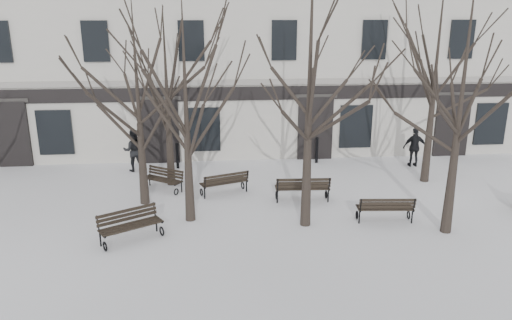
{
  "coord_description": "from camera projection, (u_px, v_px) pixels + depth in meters",
  "views": [
    {
      "loc": [
        -1.08,
        -14.05,
        6.75
      ],
      "look_at": [
        0.36,
        3.0,
        1.52
      ],
      "focal_mm": 35.0,
      "sensor_mm": 36.0,
      "label": 1
    }
  ],
  "objects": [
    {
      "name": "ground",
      "position": [
        253.0,
        235.0,
        15.45
      ],
      "size": [
        100.0,
        100.0,
        0.0
      ],
      "primitive_type": "plane",
      "color": "white",
      "rests_on": "ground"
    },
    {
      "name": "tree_1",
      "position": [
        185.0,
        86.0,
        15.28
      ],
      "size": [
        4.97,
        4.97,
        7.1
      ],
      "color": "black",
      "rests_on": "ground"
    },
    {
      "name": "tree_4",
      "position": [
        137.0,
        81.0,
        16.73
      ],
      "size": [
        4.91,
        4.91,
        7.01
      ],
      "color": "black",
      "rests_on": "ground"
    },
    {
      "name": "tree_5",
      "position": [
        166.0,
        76.0,
        18.66
      ],
      "size": [
        4.8,
        4.8,
        6.86
      ],
      "color": "black",
      "rests_on": "ground"
    },
    {
      "name": "building",
      "position": [
        233.0,
        32.0,
        26.18
      ],
      "size": [
        40.4,
        10.2,
        11.4
      ],
      "color": "#B8B4AA",
      "rests_on": "ground"
    },
    {
      "name": "bollard_a",
      "position": [
        177.0,
        155.0,
        21.72
      ],
      "size": [
        0.15,
        0.15,
        1.15
      ],
      "color": "black",
      "rests_on": "ground"
    },
    {
      "name": "bench_0",
      "position": [
        130.0,
        224.0,
        14.99
      ],
      "size": [
        1.94,
        1.53,
        0.95
      ],
      "rotation": [
        0.0,
        0.0,
        0.53
      ],
      "color": "black",
      "rests_on": "ground"
    },
    {
      "name": "tree_6",
      "position": [
        438.0,
        52.0,
        18.78
      ],
      "size": [
        5.78,
        5.78,
        8.25
      ],
      "color": "black",
      "rests_on": "ground"
    },
    {
      "name": "tree_3",
      "position": [
        464.0,
        76.0,
        14.27
      ],
      "size": [
        5.47,
        5.47,
        7.82
      ],
      "color": "black",
      "rests_on": "ground"
    },
    {
      "name": "pedestrian_c",
      "position": [
        413.0,
        166.0,
        22.2
      ],
      "size": [
        1.04,
        0.48,
        1.74
      ],
      "primitive_type": "imported",
      "rotation": [
        0.0,
        0.0,
        3.09
      ],
      "color": "black",
      "rests_on": "ground"
    },
    {
      "name": "bench_4",
      "position": [
        225.0,
        182.0,
        18.7
      ],
      "size": [
        1.88,
        1.23,
        0.9
      ],
      "rotation": [
        0.0,
        0.0,
        3.5
      ],
      "color": "black",
      "rests_on": "ground"
    },
    {
      "name": "bollard_b",
      "position": [
        317.0,
        149.0,
        22.48
      ],
      "size": [
        0.15,
        0.15,
        1.2
      ],
      "color": "black",
      "rests_on": "ground"
    },
    {
      "name": "tree_2",
      "position": [
        311.0,
        52.0,
        14.59
      ],
      "size": [
        6.18,
        6.18,
        8.82
      ],
      "color": "black",
      "rests_on": "ground"
    },
    {
      "name": "bench_2",
      "position": [
        385.0,
        208.0,
        16.27
      ],
      "size": [
        1.86,
        0.8,
        0.92
      ],
      "rotation": [
        0.0,
        0.0,
        3.07
      ],
      "color": "black",
      "rests_on": "ground"
    },
    {
      "name": "bench_1",
      "position": [
        303.0,
        188.0,
        18.0
      ],
      "size": [
        1.98,
        0.78,
        0.98
      ],
      "rotation": [
        0.0,
        0.0,
        3.1
      ],
      "color": "black",
      "rests_on": "ground"
    },
    {
      "name": "bench_3",
      "position": [
        163.0,
        179.0,
        19.19
      ],
      "size": [
        1.69,
        1.41,
        0.84
      ],
      "rotation": [
        0.0,
        0.0,
        -0.59
      ],
      "color": "black",
      "rests_on": "ground"
    },
    {
      "name": "pedestrian_b",
      "position": [
        135.0,
        171.0,
        21.56
      ],
      "size": [
        0.96,
        0.79,
        1.83
      ],
      "primitive_type": "imported",
      "rotation": [
        0.0,
        0.0,
        3.26
      ],
      "color": "black",
      "rests_on": "ground"
    }
  ]
}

